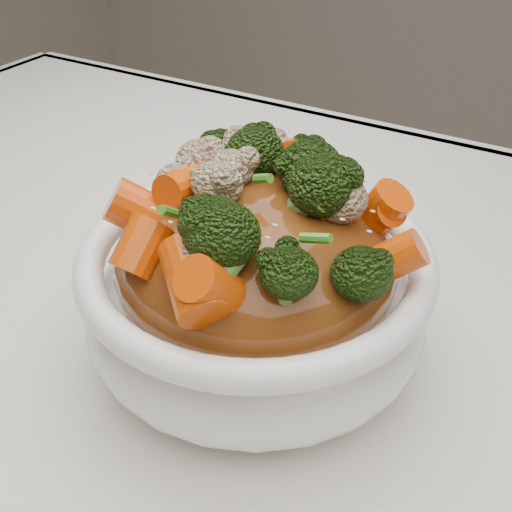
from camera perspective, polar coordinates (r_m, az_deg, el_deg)
The scene contains 8 objects.
tablecloth at distance 0.38m, azimuth 1.12°, elevation -14.24°, with size 1.20×0.80×0.04m, color silver.
bowl at distance 0.36m, azimuth 0.00°, elevation -3.94°, with size 0.20×0.20×0.08m, color white, non-canonical shape.
sauce_base at distance 0.35m, azimuth 0.00°, elevation -0.38°, with size 0.16×0.16×0.09m, color #653211.
carrots at distance 0.32m, azimuth 0.00°, elevation 8.30°, with size 0.16×0.16×0.05m, color #D54A06, non-canonical shape.
broccoli at distance 0.32m, azimuth 0.00°, elevation 8.15°, with size 0.16×0.16×0.04m, color black, non-canonical shape.
cauliflower at distance 0.32m, azimuth 0.00°, elevation 7.85°, with size 0.16×0.16×0.03m, color tan, non-canonical shape.
scallions at distance 0.32m, azimuth -0.00°, elevation 8.45°, with size 0.12×0.12×0.02m, color #37851E, non-canonical shape.
sesame_seeds at distance 0.32m, azimuth -0.00°, elevation 8.45°, with size 0.15×0.15×0.01m, color beige, non-canonical shape.
Camera 1 is at (0.12, -0.22, 1.02)m, focal length 42.00 mm.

